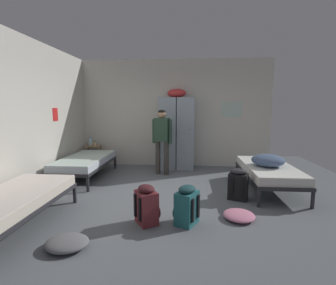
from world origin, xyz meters
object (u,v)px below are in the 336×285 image
at_px(bed_left_front, 13,200).
at_px(clothes_pile_pink, 239,215).
at_px(bed_right, 268,171).
at_px(backpack_teal, 186,206).
at_px(lotion_bottle, 95,144).
at_px(locker_bank, 177,132).
at_px(person_traveler, 162,136).
at_px(water_bottle, 90,142).
at_px(shelf_unit, 93,154).
at_px(bed_left_rear, 85,162).
at_px(bedding_heap, 268,160).
at_px(backpack_black, 238,185).
at_px(clothes_pile_grey, 67,243).
at_px(backpack_maroon, 147,205).

relative_size(bed_left_front, clothes_pile_pink, 3.94).
xyz_separation_m(bed_right, backpack_teal, (-1.59, -1.60, -0.12)).
relative_size(bed_right, lotion_bottle, 14.14).
distance_m(locker_bank, person_traveler, 0.74).
bearing_deg(lotion_bottle, person_traveler, -19.27).
height_order(bed_left_front, person_traveler, person_traveler).
bearing_deg(bed_left_front, water_bottle, 95.28).
relative_size(bed_left_front, backpack_teal, 3.45).
bearing_deg(shelf_unit, backpack_teal, -51.87).
height_order(locker_bank, water_bottle, locker_bank).
xyz_separation_m(water_bottle, clothes_pile_pink, (3.41, -3.06, -0.63)).
xyz_separation_m(bed_right, bed_left_front, (-3.90, -1.89, 0.00)).
bearing_deg(bed_left_front, clothes_pile_pink, 9.45).
distance_m(locker_bank, bed_left_rear, 2.39).
bearing_deg(bedding_heap, bed_left_front, -154.88).
relative_size(bed_left_front, backpack_black, 3.45).
bearing_deg(bed_left_front, bed_left_rear, 90.00).
distance_m(locker_bank, water_bottle, 2.38).
bearing_deg(locker_bank, lotion_bottle, -179.92).
distance_m(bedding_heap, person_traveler, 2.40).
height_order(bed_left_rear, backpack_black, backpack_black).
height_order(bedding_heap, clothes_pile_grey, bedding_heap).
height_order(bed_right, backpack_maroon, backpack_maroon).
xyz_separation_m(bedding_heap, backpack_maroon, (-2.09, -1.53, -0.34)).
bearing_deg(lotion_bottle, clothes_pile_pink, -42.66).
relative_size(lotion_bottle, backpack_black, 0.24).
distance_m(bedding_heap, water_bottle, 4.54).
distance_m(backpack_teal, clothes_pile_pink, 0.83).
xyz_separation_m(locker_bank, backpack_maroon, (-0.26, -3.24, -0.71)).
height_order(bed_right, person_traveler, person_traveler).
bearing_deg(backpack_maroon, backpack_black, 35.82).
xyz_separation_m(bed_left_rear, clothes_pile_grey, (0.94, -2.83, -0.32)).
relative_size(locker_bank, backpack_teal, 3.76).
bearing_deg(person_traveler, clothes_pile_pink, -59.76).
xyz_separation_m(bed_left_front, water_bottle, (-0.33, 3.57, 0.29)).
bearing_deg(bed_right, bed_left_rear, 172.58).
bearing_deg(locker_bank, clothes_pile_grey, -105.38).
height_order(locker_bank, bed_left_rear, locker_bank).
bearing_deg(backpack_teal, backpack_black, 48.40).
distance_m(backpack_black, backpack_maroon, 1.79).
bearing_deg(bed_left_front, person_traveler, 59.01).
height_order(bedding_heap, person_traveler, person_traveler).
relative_size(clothes_pile_pink, clothes_pile_grey, 0.96).
distance_m(bed_left_front, clothes_pile_grey, 1.08).
height_order(locker_bank, bedding_heap, locker_bank).
bearing_deg(bed_right, clothes_pile_pink, -120.74).
relative_size(locker_bank, backpack_maroon, 3.76).
bearing_deg(shelf_unit, bed_right, -21.78).
distance_m(bedding_heap, backpack_teal, 2.19).
xyz_separation_m(bed_left_front, person_traveler, (1.71, 2.85, 0.55)).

